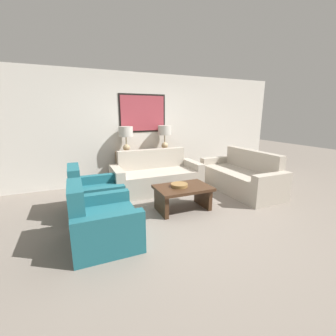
{
  "coord_description": "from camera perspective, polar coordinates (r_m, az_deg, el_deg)",
  "views": [
    {
      "loc": [
        -1.68,
        -3.1,
        1.69
      ],
      "look_at": [
        0.02,
        0.85,
        0.65
      ],
      "focal_mm": 24.0,
      "sensor_mm": 36.0,
      "label": 1
    }
  ],
  "objects": [
    {
      "name": "ground_plane",
      "position": [
        3.91,
        4.75,
        -12.06
      ],
      "size": [
        20.0,
        20.0,
        0.0
      ],
      "primitive_type": "plane",
      "color": "slate"
    },
    {
      "name": "back_wall",
      "position": [
        5.8,
        -6.5,
        9.99
      ],
      "size": [
        7.81,
        0.12,
        2.65
      ],
      "color": "beige",
      "rests_on": "ground_plane"
    },
    {
      "name": "console_table",
      "position": [
        5.67,
        -5.43,
        0.38
      ],
      "size": [
        1.48,
        0.4,
        0.79
      ],
      "color": "brown",
      "rests_on": "ground_plane"
    },
    {
      "name": "table_lamp_left",
      "position": [
        5.41,
        -10.65,
        8.43
      ],
      "size": [
        0.33,
        0.33,
        0.61
      ],
      "color": "tan",
      "rests_on": "console_table"
    },
    {
      "name": "table_lamp_right",
      "position": [
        5.71,
        -0.86,
        8.92
      ],
      "size": [
        0.33,
        0.33,
        0.61
      ],
      "color": "tan",
      "rests_on": "console_table"
    },
    {
      "name": "couch_by_back_wall",
      "position": [
        5.06,
        -2.97,
        -2.34
      ],
      "size": [
        1.95,
        0.86,
        0.89
      ],
      "color": "#ADA393",
      "rests_on": "ground_plane"
    },
    {
      "name": "couch_by_side",
      "position": [
        5.3,
        18.01,
        -2.24
      ],
      "size": [
        0.86,
        1.95,
        0.89
      ],
      "color": "#ADA393",
      "rests_on": "ground_plane"
    },
    {
      "name": "coffee_table",
      "position": [
        4.04,
        3.81,
        -6.44
      ],
      "size": [
        0.97,
        0.65,
        0.43
      ],
      "color": "#3D2616",
      "rests_on": "ground_plane"
    },
    {
      "name": "decorative_bowl",
      "position": [
        3.98,
        2.84,
        -4.39
      ],
      "size": [
        0.3,
        0.3,
        0.06
      ],
      "color": "olive",
      "rests_on": "coffee_table"
    },
    {
      "name": "armchair_near_back_wall",
      "position": [
        4.16,
        -18.31,
        -6.92
      ],
      "size": [
        0.84,
        0.94,
        0.85
      ],
      "color": "#1E5B66",
      "rests_on": "ground_plane"
    },
    {
      "name": "armchair_near_camera",
      "position": [
        3.19,
        -16.47,
        -13.23
      ],
      "size": [
        0.84,
        0.94,
        0.85
      ],
      "color": "#1E5B66",
      "rests_on": "ground_plane"
    }
  ]
}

